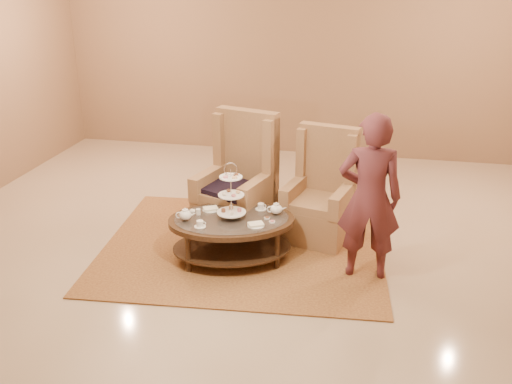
% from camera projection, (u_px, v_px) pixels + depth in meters
% --- Properties ---
extents(ground, '(8.00, 8.00, 0.00)m').
position_uv_depth(ground, '(253.00, 264.00, 6.11)').
color(ground, tan).
rests_on(ground, ground).
extents(ceiling, '(8.00, 8.00, 0.02)m').
position_uv_depth(ceiling, '(253.00, 264.00, 6.11)').
color(ceiling, silver).
rests_on(ceiling, ground).
extents(wall_back, '(8.00, 0.04, 3.50)m').
position_uv_depth(wall_back, '(304.00, 47.00, 9.09)').
color(wall_back, '#8E6B4D').
rests_on(wall_back, ground).
extents(rug, '(3.29, 2.82, 0.02)m').
position_uv_depth(rug, '(243.00, 246.00, 6.47)').
color(rug, '#A17239').
rests_on(rug, ground).
extents(tea_table, '(1.53, 1.25, 1.12)m').
position_uv_depth(tea_table, '(232.00, 226.00, 6.04)').
color(tea_table, black).
rests_on(tea_table, ground).
extents(armchair_left, '(0.96, 0.98, 1.43)m').
position_uv_depth(armchair_left, '(239.00, 192.00, 6.73)').
color(armchair_left, '#9A6F48').
rests_on(armchair_left, ground).
extents(armchair_right, '(0.85, 0.87, 1.29)m').
position_uv_depth(armchair_right, '(321.00, 201.00, 6.59)').
color(armchair_right, '#9A6F48').
rests_on(armchair_right, ground).
extents(person, '(0.65, 0.44, 1.72)m').
position_uv_depth(person, '(370.00, 198.00, 5.58)').
color(person, '#532329').
rests_on(person, ground).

